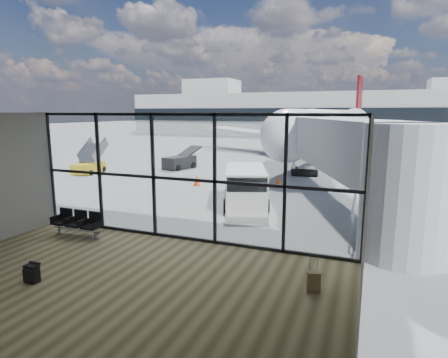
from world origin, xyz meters
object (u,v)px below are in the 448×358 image
Objects in this scene: suitcase at (314,281)px; mobile_stairs at (89,166)px; seating_row at (78,221)px; belt_loader at (180,161)px; airliner at (335,128)px; backpack at (32,273)px; service_van at (246,187)px.

mobile_stairs is at bearing 128.34° from suitcase.
belt_loader is at bearing 105.73° from seating_row.
suitcase is 32.00m from airliner.
backpack is 7.46m from suitcase.
seating_row is at bearing -62.46° from belt_loader.
belt_loader is (-4.18, 16.15, 0.06)m from seating_row.
seating_row is at bearing -144.50° from service_van.
belt_loader is (-8.67, 9.75, -0.38)m from service_van.
mobile_stairs is at bearing -127.04° from belt_loader.
airliner reaches higher than mobile_stairs.
airliner is at bearing 40.83° from mobile_stairs.
belt_loader reaches higher than backpack.
service_van is at bearing -35.34° from belt_loader.
belt_loader reaches higher than suitcase.
suitcase is 0.20× the size of service_van.
service_van is (-4.33, 7.83, 0.67)m from suitcase.
belt_loader is at bearing -120.55° from airliner.
belt_loader reaches higher than seating_row.
belt_loader is (-5.87, 19.78, 0.31)m from backpack.
belt_loader is (-10.74, -14.24, -2.29)m from airliner.
airliner reaches higher than seating_row.
backpack is 0.17× the size of mobile_stairs.
backpack is at bearing -63.83° from seating_row.
suitcase is 22.54m from mobile_stairs.
mobile_stairs is (-16.06, -18.69, -2.37)m from airliner.
airliner is (6.55, 30.38, 2.36)m from seating_row.
airliner is 24.76m from mobile_stairs.
airliner is 7.90× the size of service_van.
airliner reaches higher than service_van.
seating_row is 0.66× the size of mobile_stairs.
backpack is at bearing -62.35° from mobile_stairs.
suitcase is (7.13, 2.20, 0.02)m from backpack.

